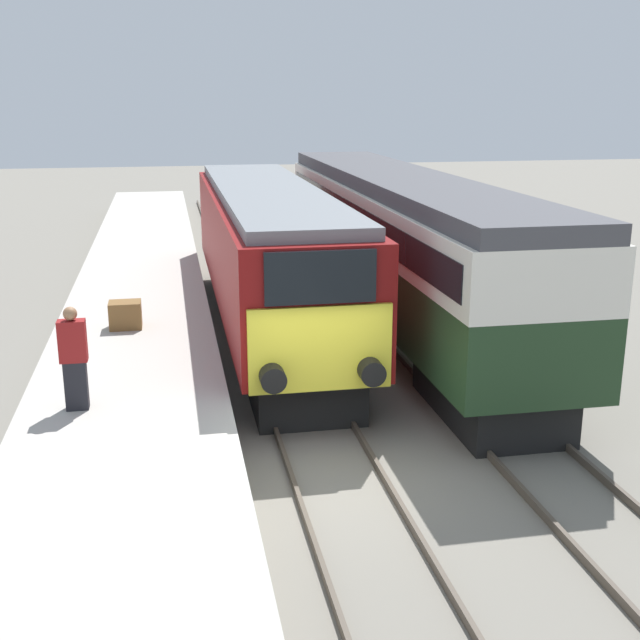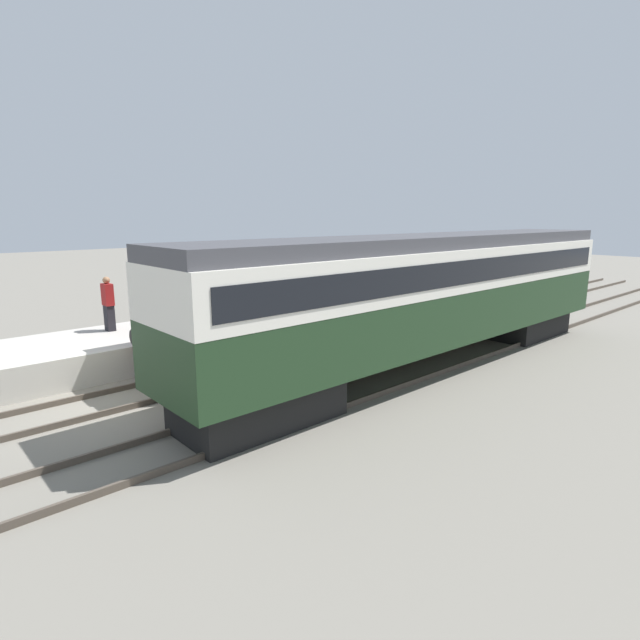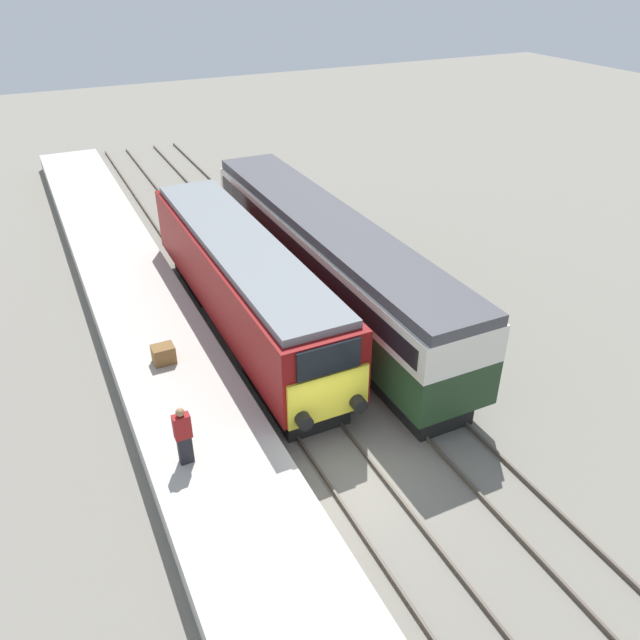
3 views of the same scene
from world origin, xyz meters
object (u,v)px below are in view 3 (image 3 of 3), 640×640
Objects in this scene: locomotive at (242,282)px; passenger_carriage at (327,256)px; person_on_platform at (183,436)px; luggage_crate at (164,354)px.

passenger_carriage is (3.40, -0.01, 0.31)m from locomotive.
person_on_platform is at bearing -120.86° from locomotive.
passenger_carriage reaches higher than locomotive.
passenger_carriage is at bearing 16.42° from luggage_crate.
luggage_crate is (-6.87, -2.02, -1.20)m from passenger_carriage.
locomotive is 7.91m from person_on_platform.
passenger_carriage is 10.09m from person_on_platform.
passenger_carriage is 7.26m from luggage_crate.
passenger_carriage is 24.11× the size of luggage_crate.
person_on_platform is 2.49× the size of luggage_crate.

